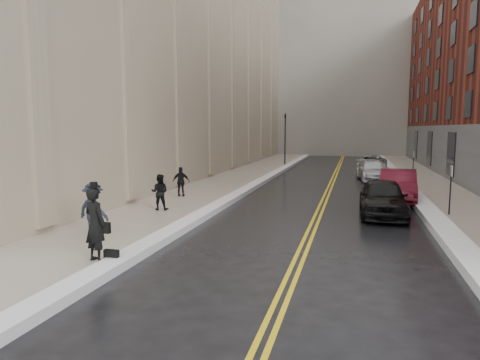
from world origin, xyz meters
The scene contains 19 objects.
ground centered at (0.00, 0.00, 0.00)m, with size 160.00×160.00×0.00m, color black.
sidewalk_left centered at (-4.50, 16.00, 0.07)m, with size 4.00×64.00×0.15m, color gray.
sidewalk_right centered at (9.00, 16.00, 0.07)m, with size 3.00×64.00×0.15m, color gray.
lane_stripe_a centered at (2.38, 16.00, 0.00)m, with size 0.12×64.00×0.01m, color gold.
lane_stripe_b centered at (2.62, 16.00, 0.00)m, with size 0.12×64.00×0.01m, color gold.
snow_ridge_left centered at (-2.20, 16.00, 0.13)m, with size 0.70×60.80×0.26m, color white.
snow_ridge_right centered at (7.15, 16.00, 0.15)m, with size 0.85×60.80×0.30m, color white.
tower_far_right centered at (14.00, 66.00, 22.00)m, with size 22.00×18.00×44.00m, color slate.
traffic_signal centered at (-2.60, 30.00, 3.08)m, with size 0.18×0.15×5.20m.
parking_sign_near centered at (7.90, 8.00, 1.36)m, with size 0.06×0.35×2.23m.
parking_sign_far centered at (7.90, 20.00, 1.36)m, with size 0.06×0.35×2.23m.
car_black centered at (5.20, 7.71, 0.80)m, with size 1.90×4.71×1.61m, color black.
car_maroon centered at (6.17, 11.78, 0.83)m, with size 1.75×5.01×1.65m, color #4D0D19.
car_silver_near centered at (5.30, 20.80, 0.71)m, with size 2.00×4.92×1.43m, color #B8BAC1.
car_silver_far centered at (5.47, 26.89, 0.72)m, with size 2.40×5.20×1.45m, color #9A9EA2.
pedestrian_main centered at (-2.80, -1.45, 1.18)m, with size 0.75×0.49×2.06m, color black.
pedestrian_a centered at (-4.38, 5.84, 0.95)m, with size 0.78×0.60×1.60m, color black.
pedestrian_b centered at (-4.42, 0.87, 1.06)m, with size 1.17×0.67×1.82m, color #1B2230.
pedestrian_c centered at (-4.95, 9.64, 0.94)m, with size 0.92×0.38×1.57m, color black.
Camera 1 is at (3.95, -11.43, 3.78)m, focal length 32.00 mm.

